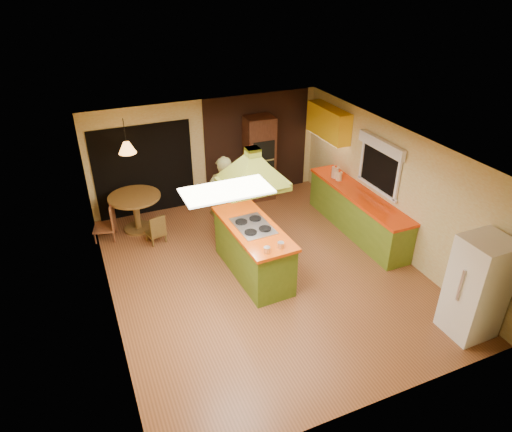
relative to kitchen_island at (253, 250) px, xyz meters
name	(u,v)px	position (x,y,z in m)	size (l,w,h in m)	color
ground	(264,272)	(0.18, -0.08, -0.51)	(6.50, 6.50, 0.00)	brown
room_walls	(264,215)	(0.18, -0.08, 0.74)	(5.50, 6.50, 6.50)	beige
ceiling_plane	(265,148)	(0.18, -0.08, 1.99)	(6.50, 6.50, 0.00)	silver
brick_panel	(257,145)	(1.43, 3.15, 0.74)	(2.64, 0.03, 2.50)	#381E14
nook_opening	(144,171)	(-1.32, 3.15, 0.54)	(2.20, 0.03, 2.10)	black
right_counter	(357,212)	(2.63, 0.52, -0.05)	(0.62, 3.05, 0.92)	olive
upper_cabinets	(328,123)	(2.75, 2.12, 1.44)	(0.34, 1.40, 0.70)	yellow
window_right	(381,157)	(2.88, 0.32, 1.26)	(0.12, 1.35, 1.06)	black
fluor_panel	(227,191)	(-0.92, -1.28, 1.97)	(1.20, 0.60, 0.03)	white
kitchen_island	(253,250)	(0.00, 0.00, 0.00)	(0.91, 2.07, 1.03)	#57791E
range_hood	(253,162)	(0.00, 0.00, 1.74)	(1.12, 0.81, 0.80)	olive
man	(225,199)	(-0.05, 1.37, 0.41)	(0.68, 0.44, 1.85)	brown
refrigerator	(477,288)	(2.52, -2.75, 0.34)	(0.70, 0.66, 1.70)	white
wall_oven	(259,158)	(1.36, 2.86, 0.51)	(0.70, 0.63, 2.04)	#472516
dining_table	(136,206)	(-1.70, 2.45, 0.07)	(1.10, 1.10, 0.82)	brown
chair_left	(104,222)	(-2.40, 2.35, -0.11)	(0.44, 0.44, 0.81)	brown
chair_near	(155,228)	(-1.45, 1.80, -0.19)	(0.36, 0.36, 0.65)	brown
pendant_lamp	(127,148)	(-1.70, 2.45, 1.39)	(0.35, 0.35, 0.23)	#FF9E3F
canister_large	(335,172)	(2.58, 1.41, 0.53)	(0.17, 0.17, 0.24)	beige
canister_medium	(339,176)	(2.58, 1.25, 0.50)	(0.14, 0.14, 0.19)	#FEEFCC
canister_small	(336,174)	(2.58, 1.37, 0.49)	(0.12, 0.12, 0.17)	#FFECCD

